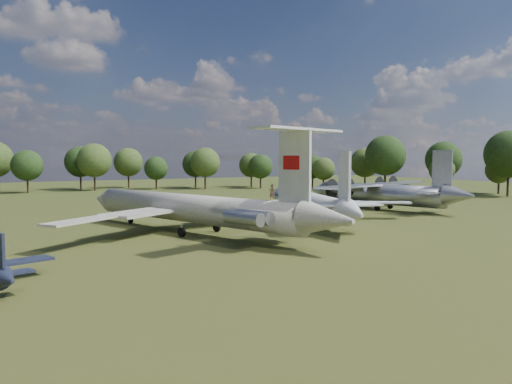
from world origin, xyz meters
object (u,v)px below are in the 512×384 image
il62_airliner (190,214)px  person_on_il62 (272,192)px  an12_transport (380,197)px  tu104_jet (308,206)px

il62_airliner → person_on_il62: size_ratio=28.14×
person_on_il62 → an12_transport: bearing=-153.4°
il62_airliner → tu104_jet: size_ratio=1.15×
tu104_jet → an12_transport: an12_transport is taller
il62_airliner → person_on_il62: (3.95, -12.61, 3.22)m
tu104_jet → person_on_il62: size_ratio=24.51×
il62_airliner → an12_transport: size_ratio=1.40×
an12_transport → person_on_il62: bearing=-164.0°
person_on_il62 → il62_airliner: bearing=-76.7°
tu104_jet → an12_transport: size_ratio=1.22×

